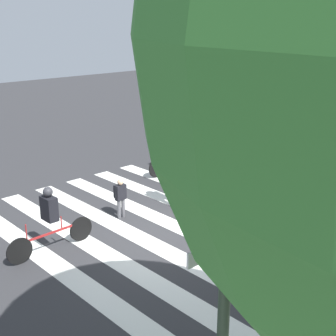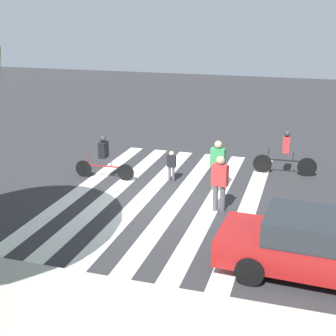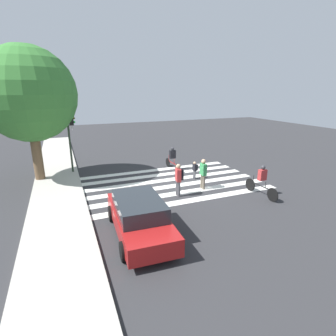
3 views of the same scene
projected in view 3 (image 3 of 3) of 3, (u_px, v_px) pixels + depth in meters
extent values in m
plane|color=#2D2D30|center=(173.00, 183.00, 15.38)|extent=(60.00, 60.00, 0.00)
cube|color=#ADA89E|center=(58.00, 197.00, 13.08)|extent=(36.00, 2.50, 0.14)
cube|color=silver|center=(195.00, 200.00, 12.95)|extent=(0.54, 10.00, 0.01)
cube|color=silver|center=(185.00, 192.00, 13.92)|extent=(0.54, 10.00, 0.01)
cube|color=silver|center=(176.00, 185.00, 14.89)|extent=(0.54, 10.00, 0.01)
cube|color=silver|center=(169.00, 180.00, 15.86)|extent=(0.54, 10.00, 0.01)
cube|color=silver|center=(162.00, 174.00, 16.83)|extent=(0.54, 10.00, 0.01)
cube|color=silver|center=(157.00, 170.00, 17.80)|extent=(0.54, 10.00, 0.01)
cylinder|color=#283828|center=(70.00, 142.00, 16.41)|extent=(0.12, 0.12, 4.17)
cube|color=black|center=(71.00, 118.00, 16.07)|extent=(0.32, 0.26, 0.84)
cube|color=silver|center=(72.00, 128.00, 16.24)|extent=(0.60, 0.02, 0.16)
sphere|color=#590F0F|center=(73.00, 114.00, 16.06)|extent=(0.15, 0.15, 0.15)
sphere|color=#59470F|center=(74.00, 118.00, 16.13)|extent=(0.15, 0.15, 0.15)
sphere|color=#26D83F|center=(74.00, 122.00, 16.19)|extent=(0.15, 0.15, 0.15)
cylinder|color=brown|center=(37.00, 156.00, 15.25)|extent=(0.55, 0.55, 3.05)
sphere|color=#387A33|center=(28.00, 94.00, 14.26)|extent=(5.17, 5.17, 5.17)
cylinder|color=#4C4C51|center=(179.00, 189.00, 13.26)|extent=(0.15, 0.15, 0.80)
cylinder|color=#4C4C51|center=(177.00, 188.00, 13.45)|extent=(0.15, 0.15, 0.80)
cube|color=#B73333|center=(178.00, 175.00, 13.15)|extent=(0.50, 0.30, 0.64)
sphere|color=tan|center=(178.00, 166.00, 13.02)|extent=(0.25, 0.25, 0.25)
cube|color=black|center=(181.00, 174.00, 13.25)|extent=(0.38, 0.23, 0.54)
cylinder|color=#4C4C51|center=(195.00, 175.00, 15.91)|extent=(0.10, 0.10, 0.52)
cylinder|color=#4C4C51|center=(194.00, 174.00, 16.03)|extent=(0.10, 0.10, 0.52)
cube|color=black|center=(195.00, 167.00, 15.84)|extent=(0.30, 0.14, 0.41)
sphere|color=tan|center=(195.00, 163.00, 15.76)|extent=(0.16, 0.16, 0.16)
cube|color=black|center=(196.00, 167.00, 15.88)|extent=(0.23, 0.11, 0.34)
cylinder|color=#6B6051|center=(204.00, 182.00, 14.22)|extent=(0.15, 0.15, 0.80)
cylinder|color=#6B6051|center=(202.00, 181.00, 14.41)|extent=(0.15, 0.15, 0.80)
cube|color=#338C4C|center=(203.00, 169.00, 14.11)|extent=(0.48, 0.24, 0.63)
sphere|color=tan|center=(204.00, 161.00, 13.98)|extent=(0.25, 0.25, 0.25)
cylinder|color=black|center=(168.00, 162.00, 18.55)|extent=(0.60, 0.06, 0.60)
cylinder|color=black|center=(178.00, 168.00, 17.16)|extent=(0.60, 0.06, 0.60)
cube|color=maroon|center=(172.00, 163.00, 17.81)|extent=(1.35, 0.08, 0.04)
cylinder|color=maroon|center=(174.00, 162.00, 17.52)|extent=(0.03, 0.03, 0.32)
cylinder|color=maroon|center=(169.00, 158.00, 18.27)|extent=(0.03, 0.03, 0.40)
cube|color=black|center=(173.00, 154.00, 17.64)|extent=(0.25, 0.41, 0.55)
sphere|color=#333338|center=(173.00, 149.00, 17.52)|extent=(0.22, 0.22, 0.22)
cylinder|color=black|center=(250.00, 185.00, 14.05)|extent=(0.68, 0.07, 0.68)
cylinder|color=black|center=(273.00, 195.00, 12.69)|extent=(0.68, 0.07, 0.68)
cube|color=black|center=(261.00, 186.00, 13.31)|extent=(1.33, 0.09, 0.04)
cylinder|color=black|center=(266.00, 185.00, 13.03)|extent=(0.03, 0.03, 0.32)
cylinder|color=black|center=(253.00, 179.00, 13.77)|extent=(0.03, 0.03, 0.40)
cube|color=#B73333|center=(262.00, 175.00, 13.14)|extent=(0.26, 0.41, 0.55)
sphere|color=#333338|center=(263.00, 167.00, 13.03)|extent=(0.22, 0.22, 0.22)
cube|color=maroon|center=(139.00, 220.00, 9.74)|extent=(4.60, 1.97, 0.62)
cube|color=#23282D|center=(139.00, 206.00, 9.57)|extent=(2.56, 1.73, 0.54)
cylinder|color=black|center=(111.00, 214.00, 10.80)|extent=(0.65, 0.23, 0.64)
cylinder|color=black|center=(151.00, 208.00, 11.35)|extent=(0.65, 0.23, 0.64)
cylinder|color=black|center=(124.00, 251.00, 8.27)|extent=(0.65, 0.23, 0.64)
cylinder|color=black|center=(174.00, 241.00, 8.82)|extent=(0.65, 0.23, 0.64)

